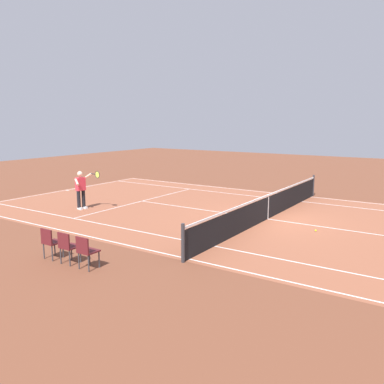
% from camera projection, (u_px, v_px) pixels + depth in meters
% --- Properties ---
extents(ground_plane, '(60.00, 60.00, 0.00)m').
position_uv_depth(ground_plane, '(268.00, 219.00, 15.60)').
color(ground_plane, brown).
extents(court_slab, '(24.20, 11.40, 0.00)m').
position_uv_depth(court_slab, '(268.00, 219.00, 15.60)').
color(court_slab, '#935138').
rests_on(court_slab, ground_plane).
extents(court_line_markings, '(23.85, 11.05, 0.01)m').
position_uv_depth(court_line_markings, '(268.00, 219.00, 15.60)').
color(court_line_markings, white).
rests_on(court_line_markings, ground_plane).
extents(tennis_net, '(0.10, 11.70, 1.08)m').
position_uv_depth(tennis_net, '(268.00, 207.00, 15.52)').
color(tennis_net, '#2D2D33').
rests_on(tennis_net, ground_plane).
extents(tennis_player_near, '(1.12, 0.77, 1.70)m').
position_uv_depth(tennis_player_near, '(81.00, 188.00, 17.22)').
color(tennis_player_near, black).
rests_on(tennis_player_near, ground_plane).
extents(tennis_ball, '(0.07, 0.07, 0.07)m').
position_uv_depth(tennis_ball, '(316.00, 230.00, 13.85)').
color(tennis_ball, '#CCE01E').
rests_on(tennis_ball, ground_plane).
extents(spectator_chair_0, '(0.44, 0.44, 0.88)m').
position_uv_depth(spectator_chair_0, '(86.00, 250.00, 10.24)').
color(spectator_chair_0, '#38383D').
rests_on(spectator_chair_0, ground_plane).
extents(spectator_chair_1, '(0.44, 0.44, 0.88)m').
position_uv_depth(spectator_chair_1, '(68.00, 245.00, 10.63)').
color(spectator_chair_1, '#38383D').
rests_on(spectator_chair_1, ground_plane).
extents(spectator_chair_2, '(0.44, 0.44, 0.88)m').
position_uv_depth(spectator_chair_2, '(50.00, 241.00, 11.01)').
color(spectator_chair_2, '#38383D').
rests_on(spectator_chair_2, ground_plane).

